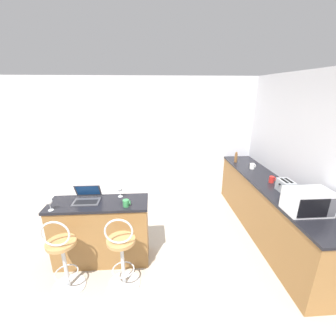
% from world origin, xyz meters
% --- Properties ---
extents(ground_plane, '(20.00, 20.00, 0.00)m').
position_xyz_m(ground_plane, '(0.00, 0.00, 0.00)').
color(ground_plane, '#ADA393').
extents(wall_back, '(12.00, 0.06, 2.60)m').
position_xyz_m(wall_back, '(0.00, 2.61, 1.30)').
color(wall_back, silver).
rests_on(wall_back, ground_plane).
extents(breakfast_bar, '(1.32, 0.48, 0.92)m').
position_xyz_m(breakfast_bar, '(-0.54, 0.56, 0.46)').
color(breakfast_bar, olive).
rests_on(breakfast_bar, ground_plane).
extents(counter_right, '(0.58, 3.11, 0.92)m').
position_xyz_m(counter_right, '(2.08, 1.04, 0.46)').
color(counter_right, olive).
rests_on(counter_right, ground_plane).
extents(bar_stool_near, '(0.40, 0.40, 1.01)m').
position_xyz_m(bar_stool_near, '(-0.88, 0.06, 0.47)').
color(bar_stool_near, silver).
rests_on(bar_stool_near, ground_plane).
extents(bar_stool_far, '(0.40, 0.40, 1.01)m').
position_xyz_m(bar_stool_far, '(-0.20, 0.06, 0.47)').
color(bar_stool_far, silver).
rests_on(bar_stool_far, ground_plane).
extents(laptop, '(0.34, 0.29, 0.21)m').
position_xyz_m(laptop, '(-0.70, 0.63, 0.97)').
color(laptop, '#47474C').
rests_on(laptop, breakfast_bar).
extents(microwave, '(0.51, 0.34, 0.29)m').
position_xyz_m(microwave, '(2.05, 0.13, 1.07)').
color(microwave, silver).
rests_on(microwave, counter_right).
extents(toaster, '(0.19, 0.26, 0.18)m').
position_xyz_m(toaster, '(2.12, 0.71, 1.01)').
color(toaster, '#9EA3A8').
rests_on(toaster, counter_right).
extents(mug_green, '(0.10, 0.08, 0.09)m').
position_xyz_m(mug_green, '(-0.15, 0.42, 0.97)').
color(mug_green, '#338447').
rests_on(mug_green, breakfast_bar).
extents(mug_white, '(0.10, 0.09, 0.10)m').
position_xyz_m(mug_white, '(2.07, 1.72, 0.97)').
color(mug_white, white).
rests_on(mug_white, counter_right).
extents(pepper_mill, '(0.06, 0.06, 0.22)m').
position_xyz_m(pepper_mill, '(1.90, 2.15, 1.02)').
color(pepper_mill, brown).
rests_on(pepper_mill, counter_right).
extents(wine_glass_tall, '(0.07, 0.07, 0.16)m').
position_xyz_m(wine_glass_tall, '(-1.08, 0.39, 1.03)').
color(wine_glass_tall, silver).
rests_on(wine_glass_tall, breakfast_bar).
extents(mug_red, '(0.10, 0.08, 0.10)m').
position_xyz_m(mug_red, '(2.10, 1.06, 0.97)').
color(mug_red, red).
rests_on(mug_red, counter_right).
extents(wine_glass_short, '(0.07, 0.07, 0.16)m').
position_xyz_m(wine_glass_short, '(-0.27, 0.71, 1.04)').
color(wine_glass_short, silver).
rests_on(wine_glass_short, breakfast_bar).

